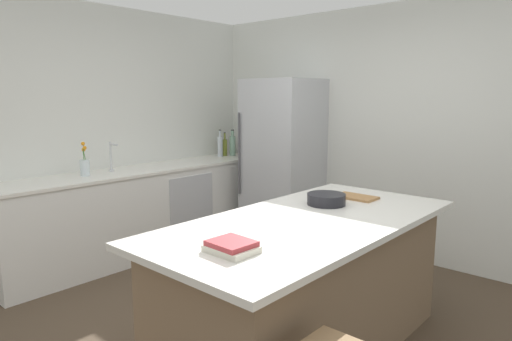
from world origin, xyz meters
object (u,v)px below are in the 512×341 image
sink_faucet (111,156)px  whiskey_bottle (242,147)px  cutting_board (356,197)px  kitchen_island (307,285)px  refrigerator (283,161)px  flower_vase (85,166)px  olive_oil_bottle (225,147)px  cookbook_stack (231,247)px  mixing_bowl (326,199)px  soda_bottle (220,146)px  gin_bottle (233,145)px

sink_faucet → whiskey_bottle: 1.81m
whiskey_bottle → cutting_board: bearing=-26.7°
kitchen_island → whiskey_bottle: (-2.38, 1.90, 0.58)m
refrigerator → flower_vase: bearing=-113.5°
refrigerator → sink_faucet: bearing=-117.9°
sink_faucet → refrigerator: bearing=62.1°
olive_oil_bottle → cookbook_stack: bearing=-43.9°
kitchen_island → flower_vase: bearing=-175.0°
cookbook_stack → mixing_bowl: mixing_bowl is taller
kitchen_island → mixing_bowl: bearing=107.5°
kitchen_island → olive_oil_bottle: (-2.51, 1.71, 0.58)m
soda_bottle → mixing_bowl: soda_bottle is taller
gin_bottle → olive_oil_bottle: (-0.05, -0.09, -0.02)m
whiskey_bottle → cookbook_stack: 3.63m
sink_faucet → cutting_board: bearing=15.1°
refrigerator → cookbook_stack: 3.02m
kitchen_island → cookbook_stack: (0.07, -0.77, 0.47)m
flower_vase → mixing_bowl: bearing=15.0°
whiskey_bottle → cookbook_stack: size_ratio=1.16×
kitchen_island → whiskey_bottle: whiskey_bottle is taller
refrigerator → olive_oil_bottle: refrigerator is taller
whiskey_bottle → soda_bottle: (-0.12, -0.28, 0.03)m
whiskey_bottle → cutting_board: size_ratio=0.92×
olive_oil_bottle → kitchen_island: bearing=-34.3°
gin_bottle → soda_bottle: 0.18m
sink_faucet → soda_bottle: (-0.02, 1.54, -0.02)m
refrigerator → mixing_bowl: size_ratio=6.71×
gin_bottle → mixing_bowl: (2.32, -1.39, -0.12)m
refrigerator → flower_vase: (-0.85, -1.97, 0.09)m
kitchen_island → whiskey_bottle: 3.10m
cookbook_stack → cutting_board: (-0.14, 1.50, -0.02)m
sink_faucet → cutting_board: sink_faucet is taller
whiskey_bottle → olive_oil_bottle: 0.23m
gin_bottle → olive_oil_bottle: gin_bottle is taller
refrigerator → olive_oil_bottle: (-0.91, -0.04, 0.10)m
gin_bottle → mixing_bowl: size_ratio=1.19×
flower_vase → cutting_board: 2.56m
sink_faucet → gin_bottle: 1.71m
olive_oil_bottle → soda_bottle: size_ratio=0.88×
whiskey_bottle → olive_oil_bottle: olive_oil_bottle is taller
kitchen_island → cutting_board: 0.87m
refrigerator → sink_faucet: size_ratio=6.22×
kitchen_island → gin_bottle: size_ratio=6.74×
cookbook_stack → whiskey_bottle: bearing=132.6°
olive_oil_bottle → cutting_board: bearing=-21.9°
olive_oil_bottle → soda_bottle: 0.09m
sink_faucet → olive_oil_bottle: (-0.03, 1.62, -0.04)m
cookbook_stack → cutting_board: 1.51m
refrigerator → soda_bottle: size_ratio=5.49×
refrigerator → whiskey_bottle: size_ratio=6.54×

